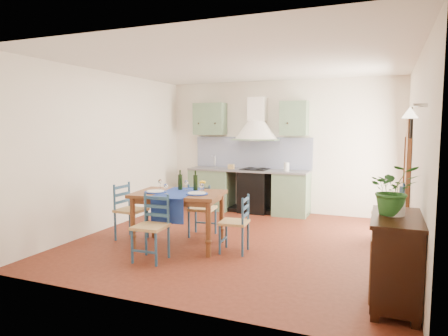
{
  "coord_description": "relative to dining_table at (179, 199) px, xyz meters",
  "views": [
    {
      "loc": [
        2.13,
        -5.88,
        1.84
      ],
      "look_at": [
        -0.39,
        0.3,
        1.14
      ],
      "focal_mm": 32.0,
      "sensor_mm": 36.0,
      "label": 1
    }
  ],
  "objects": [
    {
      "name": "ceiling",
      "position": [
        0.76,
        0.61,
        2.06
      ],
      "size": [
        5.0,
        5.0,
        0.01
      ],
      "primitive_type": "cube",
      "color": "silver",
      "rests_on": "back_wall"
    },
    {
      "name": "chair_far",
      "position": [
        0.08,
        0.65,
        -0.28
      ],
      "size": [
        0.47,
        0.47,
        0.89
      ],
      "color": "navy",
      "rests_on": "ground"
    },
    {
      "name": "chair_right",
      "position": [
        0.91,
        0.07,
        -0.31
      ],
      "size": [
        0.43,
        0.43,
        0.84
      ],
      "color": "navy",
      "rests_on": "ground"
    },
    {
      "name": "sideboard",
      "position": [
        3.02,
        -0.95,
        -0.23
      ],
      "size": [
        0.5,
        1.05,
        0.94
      ],
      "color": "black",
      "rests_on": "ground"
    },
    {
      "name": "chair_left",
      "position": [
        -0.94,
        0.06,
        -0.27
      ],
      "size": [
        0.45,
        0.45,
        0.91
      ],
      "color": "navy",
      "rests_on": "ground"
    },
    {
      "name": "chair_near",
      "position": [
        -0.05,
        -0.69,
        -0.28
      ],
      "size": [
        0.44,
        0.44,
        0.9
      ],
      "color": "navy",
      "rests_on": "ground"
    },
    {
      "name": "potted_plant",
      "position": [
        2.97,
        -0.9,
        0.45
      ],
      "size": [
        0.55,
        0.5,
        0.52
      ],
      "primitive_type": "imported",
      "rotation": [
        0.0,
        0.0,
        0.22
      ],
      "color": "#255C23",
      "rests_on": "sideboard"
    },
    {
      "name": "chair_spare",
      "position": [
        3.0,
        1.46,
        -0.26
      ],
      "size": [
        0.5,
        0.5,
        0.94
      ],
      "color": "navy",
      "rests_on": "ground"
    },
    {
      "name": "back_wall",
      "position": [
        0.29,
        2.91,
        0.31
      ],
      "size": [
        5.0,
        0.96,
        2.8
      ],
      "color": "white",
      "rests_on": "ground"
    },
    {
      "name": "dining_table",
      "position": [
        0.0,
        0.0,
        0.0
      ],
      "size": [
        1.42,
        1.1,
        1.16
      ],
      "color": "brown",
      "rests_on": "ground"
    },
    {
      "name": "right_wall",
      "position": [
        3.26,
        0.89,
        0.59
      ],
      "size": [
        0.26,
        5.0,
        2.8
      ],
      "color": "white",
      "rests_on": "ground"
    },
    {
      "name": "floor",
      "position": [
        0.76,
        0.61,
        -0.74
      ],
      "size": [
        5.0,
        5.0,
        0.0
      ],
      "primitive_type": "plane",
      "color": "#4D1D10",
      "rests_on": "ground"
    },
    {
      "name": "left_wall",
      "position": [
        -1.74,
        0.61,
        0.66
      ],
      "size": [
        0.04,
        5.0,
        2.8
      ],
      "primitive_type": "cube",
      "color": "white",
      "rests_on": "ground"
    }
  ]
}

